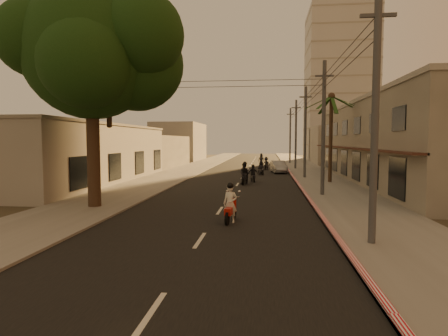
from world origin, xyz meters
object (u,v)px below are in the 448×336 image
(scooter_red, at_px, (230,205))
(scooter_far_c, at_px, (261,160))
(scooter_far_a, at_px, (261,168))
(scooter_mid_b, at_px, (253,174))
(scooter_far_b, at_px, (266,164))
(palm_tree, at_px, (331,101))
(broadleaf_tree, at_px, (99,53))
(parked_car, at_px, (278,167))
(scooter_mid_a, at_px, (245,174))

(scooter_red, relative_size, scooter_far_c, 1.00)
(scooter_far_a, relative_size, scooter_far_c, 0.84)
(scooter_mid_b, relative_size, scooter_far_b, 0.95)
(scooter_far_a, xyz_separation_m, scooter_far_b, (0.55, 7.27, 0.05))
(scooter_mid_b, distance_m, scooter_far_c, 21.90)
(palm_tree, bearing_deg, scooter_far_c, 106.05)
(broadleaf_tree, distance_m, parked_car, 27.37)
(scooter_far_b, xyz_separation_m, scooter_far_c, (-0.73, 7.42, 0.06))
(broadleaf_tree, relative_size, scooter_far_c, 6.39)
(scooter_mid_a, relative_size, parked_car, 0.45)
(broadleaf_tree, distance_m, scooter_mid_a, 15.86)
(broadleaf_tree, bearing_deg, palm_tree, 43.48)
(palm_tree, xyz_separation_m, scooter_far_c, (-6.34, 22.05, -6.32))
(scooter_mid_b, xyz_separation_m, parked_car, (2.59, 10.07, -0.02))
(scooter_far_b, xyz_separation_m, parked_car, (1.43, -4.40, -0.07))
(scooter_red, distance_m, parked_car, 27.18)
(parked_car, xyz_separation_m, scooter_far_c, (-2.17, 11.83, 0.13))
(broadleaf_tree, xyz_separation_m, scooter_far_a, (8.45, 21.21, -7.75))
(scooter_mid_b, distance_m, parked_car, 10.40)
(scooter_red, xyz_separation_m, scooter_far_c, (0.82, 38.84, 0.01))
(parked_car, relative_size, scooter_far_c, 2.35)
(scooter_red, distance_m, scooter_far_c, 38.85)
(scooter_far_a, bearing_deg, scooter_far_c, 69.07)
(scooter_far_c, bearing_deg, scooter_far_a, -91.65)
(palm_tree, distance_m, scooter_red, 19.32)
(scooter_far_b, bearing_deg, parked_car, -60.37)
(scooter_mid_b, height_order, scooter_far_b, scooter_far_b)
(scooter_mid_a, relative_size, scooter_far_b, 1.18)
(scooter_red, xyz_separation_m, scooter_far_a, (1.00, 24.15, -0.10))
(parked_car, bearing_deg, scooter_mid_b, -112.80)
(scooter_far_b, bearing_deg, scooter_far_a, -82.74)
(palm_tree, relative_size, scooter_red, 4.33)
(scooter_red, xyz_separation_m, scooter_mid_b, (0.40, 16.95, -0.09))
(palm_tree, height_order, scooter_mid_a, palm_tree)
(parked_car, bearing_deg, broadleaf_tree, -121.82)
(broadleaf_tree, relative_size, scooter_far_b, 7.16)
(scooter_mid_a, xyz_separation_m, parked_car, (3.20, 12.17, -0.19))
(broadleaf_tree, height_order, scooter_far_a, broadleaf_tree)
(broadleaf_tree, xyz_separation_m, palm_tree, (14.61, 13.86, -1.33))
(scooter_red, xyz_separation_m, parked_car, (2.99, 27.01, -0.12))
(scooter_mid_b, bearing_deg, broadleaf_tree, -132.39)
(broadleaf_tree, relative_size, palm_tree, 1.48)
(parked_car, height_order, scooter_far_c, scooter_far_c)
(scooter_red, bearing_deg, scooter_far_c, 96.70)
(palm_tree, relative_size, scooter_mid_b, 5.08)
(scooter_far_a, bearing_deg, scooter_mid_b, -116.43)
(scooter_red, height_order, scooter_far_a, scooter_red)
(scooter_far_c, bearing_deg, palm_tree, -76.31)
(scooter_far_b, distance_m, scooter_far_c, 7.46)
(palm_tree, height_order, scooter_far_b, palm_tree)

